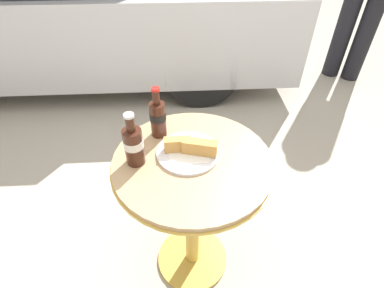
{
  "coord_description": "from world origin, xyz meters",
  "views": [
    {
      "loc": [
        -0.05,
        -0.82,
        1.54
      ],
      "look_at": [
        0.0,
        0.03,
        0.8
      ],
      "focal_mm": 28.0,
      "sensor_mm": 36.0,
      "label": 1
    }
  ],
  "objects_px": {
    "cola_bottle_left": "(134,145)",
    "parked_car": "(44,9)",
    "bistro_table": "(192,193)",
    "cola_bottle_right": "(158,117)",
    "lunch_plate_near": "(189,150)"
  },
  "relations": [
    {
      "from": "cola_bottle_left",
      "to": "cola_bottle_right",
      "type": "xyz_separation_m",
      "value": [
        0.08,
        0.16,
        0.0
      ]
    },
    {
      "from": "bistro_table",
      "to": "cola_bottle_left",
      "type": "relative_size",
      "value": 3.47
    },
    {
      "from": "bistro_table",
      "to": "parked_car",
      "type": "bearing_deg",
      "value": 119.63
    },
    {
      "from": "cola_bottle_right",
      "to": "parked_car",
      "type": "xyz_separation_m",
      "value": [
        -1.17,
        2.12,
        -0.2
      ]
    },
    {
      "from": "cola_bottle_right",
      "to": "lunch_plate_near",
      "type": "height_order",
      "value": "cola_bottle_right"
    },
    {
      "from": "cola_bottle_left",
      "to": "cola_bottle_right",
      "type": "bearing_deg",
      "value": 62.87
    },
    {
      "from": "bistro_table",
      "to": "parked_car",
      "type": "distance_m",
      "value": 2.62
    },
    {
      "from": "cola_bottle_left",
      "to": "parked_car",
      "type": "bearing_deg",
      "value": 115.43
    },
    {
      "from": "cola_bottle_left",
      "to": "lunch_plate_near",
      "type": "relative_size",
      "value": 0.88
    },
    {
      "from": "bistro_table",
      "to": "parked_car",
      "type": "xyz_separation_m",
      "value": [
        -1.3,
        2.28,
        0.08
      ]
    },
    {
      "from": "cola_bottle_left",
      "to": "parked_car",
      "type": "xyz_separation_m",
      "value": [
        -1.08,
        2.28,
        -0.2
      ]
    },
    {
      "from": "lunch_plate_near",
      "to": "bistro_table",
      "type": "bearing_deg",
      "value": -71.12
    },
    {
      "from": "bistro_table",
      "to": "lunch_plate_near",
      "type": "bearing_deg",
      "value": 108.88
    },
    {
      "from": "cola_bottle_right",
      "to": "lunch_plate_near",
      "type": "relative_size",
      "value": 0.89
    },
    {
      "from": "cola_bottle_right",
      "to": "parked_car",
      "type": "relative_size",
      "value": 0.05
    }
  ]
}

